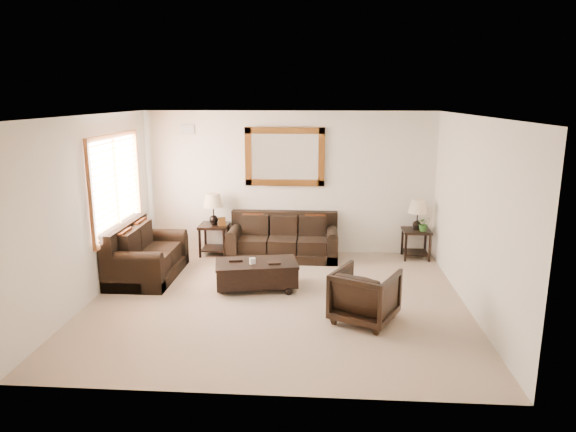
# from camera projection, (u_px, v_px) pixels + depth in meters

# --- Properties ---
(room) EXTENTS (5.51, 5.01, 2.71)m
(room) POSITION_uv_depth(u_px,v_px,m) (277.00, 212.00, 7.33)
(room) COLOR gray
(room) RESTS_ON ground
(window) EXTENTS (0.07, 1.96, 1.66)m
(window) POSITION_uv_depth(u_px,v_px,m) (117.00, 185.00, 8.34)
(window) COLOR white
(window) RESTS_ON room
(mirror) EXTENTS (1.50, 0.06, 1.10)m
(mirror) POSITION_uv_depth(u_px,v_px,m) (285.00, 157.00, 9.62)
(mirror) COLOR #4D260F
(mirror) RESTS_ON room
(air_vent) EXTENTS (0.25, 0.02, 0.18)m
(air_vent) POSITION_uv_depth(u_px,v_px,m) (188.00, 129.00, 9.64)
(air_vent) COLOR #999999
(air_vent) RESTS_ON room
(sofa) EXTENTS (2.02, 0.87, 0.83)m
(sofa) POSITION_uv_depth(u_px,v_px,m) (283.00, 242.00, 9.61)
(sofa) COLOR black
(sofa) RESTS_ON room
(loveseat) EXTENTS (0.96, 1.62, 0.91)m
(loveseat) POSITION_uv_depth(u_px,v_px,m) (144.00, 257.00, 8.56)
(loveseat) COLOR black
(loveseat) RESTS_ON room
(end_table_left) EXTENTS (0.54, 0.54, 1.19)m
(end_table_left) POSITION_uv_depth(u_px,v_px,m) (214.00, 215.00, 9.68)
(end_table_left) COLOR black
(end_table_left) RESTS_ON room
(end_table_right) EXTENTS (0.51, 0.51, 1.11)m
(end_table_right) POSITION_uv_depth(u_px,v_px,m) (417.00, 220.00, 9.46)
(end_table_right) COLOR black
(end_table_right) RESTS_ON room
(coffee_table) EXTENTS (1.38, 0.91, 0.54)m
(coffee_table) POSITION_uv_depth(u_px,v_px,m) (256.00, 272.00, 8.06)
(coffee_table) COLOR black
(coffee_table) RESTS_ON room
(armchair) EXTENTS (1.01, 0.99, 0.79)m
(armchair) POSITION_uv_depth(u_px,v_px,m) (365.00, 293.00, 6.85)
(armchair) COLOR black
(armchair) RESTS_ON floor
(potted_plant) EXTENTS (0.28, 0.31, 0.22)m
(potted_plant) POSITION_uv_depth(u_px,v_px,m) (424.00, 225.00, 9.38)
(potted_plant) COLOR #2B571E
(potted_plant) RESTS_ON end_table_right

